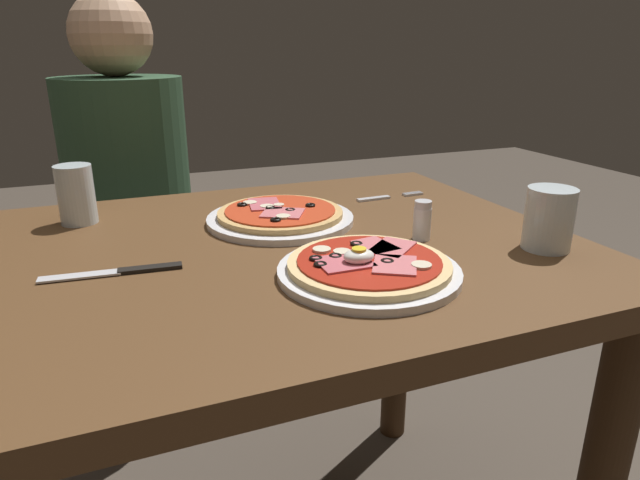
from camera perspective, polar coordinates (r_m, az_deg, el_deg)
dining_table at (r=0.96m, az=-5.28°, el=-7.98°), size 1.02×0.78×0.74m
pizza_foreground at (r=0.78m, az=5.07°, el=-2.85°), size 0.26×0.26×0.05m
pizza_across_left at (r=1.02m, az=-4.15°, el=2.48°), size 0.27×0.27×0.03m
water_glass_near at (r=1.10m, az=-23.90°, el=3.95°), size 0.06×0.06×0.11m
water_glass_far at (r=0.94m, az=22.60°, el=1.66°), size 0.08×0.08×0.10m
fork at (r=1.19m, az=6.78°, el=4.43°), size 0.16×0.02×0.00m
knife at (r=0.84m, az=-19.80°, el=-3.08°), size 0.20×0.04×0.01m
salt_shaker at (r=0.93m, az=10.54°, el=2.00°), size 0.03×0.03×0.07m
diner_person at (r=1.60m, az=-18.64°, el=0.47°), size 0.32×0.32×1.18m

